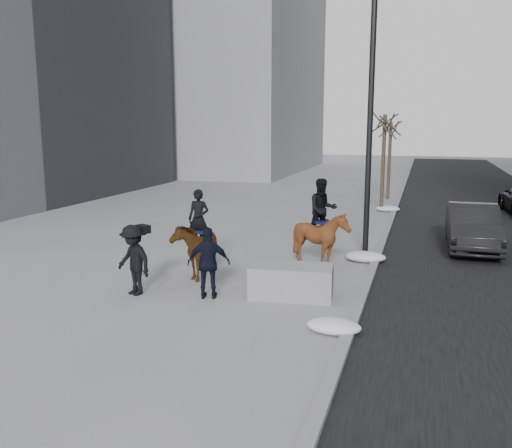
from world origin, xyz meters
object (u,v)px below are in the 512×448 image
(planter, at_px, (291,281))
(car_near, at_px, (473,227))
(mounted_left, at_px, (197,244))
(mounted_right, at_px, (321,233))

(planter, bearing_deg, car_near, 56.06)
(mounted_left, relative_size, mounted_right, 0.92)
(car_near, xyz_separation_m, mounted_right, (-4.44, -3.89, 0.30))
(mounted_left, xyz_separation_m, mounted_right, (3.12, 1.86, 0.15))
(planter, bearing_deg, mounted_right, 86.69)
(car_near, height_order, mounted_right, mounted_right)
(planter, distance_m, car_near, 8.26)
(car_near, height_order, mounted_left, mounted_left)
(planter, xyz_separation_m, mounted_left, (-2.95, 1.10, 0.50))
(mounted_left, bearing_deg, planter, -20.45)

